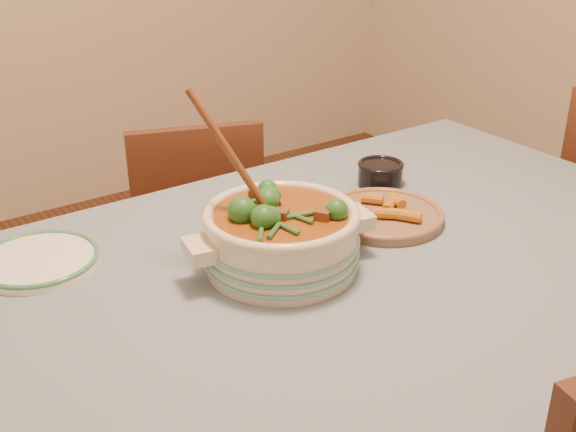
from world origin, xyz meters
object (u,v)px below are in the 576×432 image
object	(u,v)px
dining_table	(347,300)
white_plate	(38,260)
stew_casserole	(281,233)
condiment_bowl	(380,172)
fried_plate	(384,213)
chair_far	(196,227)

from	to	relation	value
dining_table	white_plate	xyz separation A→B (m)	(-0.52, 0.34, 0.10)
stew_casserole	white_plate	distance (m)	0.49
dining_table	condiment_bowl	size ratio (longest dim) A/B	11.95
condiment_bowl	white_plate	bearing A→B (deg)	174.29
fried_plate	chair_far	bearing A→B (deg)	97.72
dining_table	condiment_bowl	distance (m)	0.42
stew_casserole	condiment_bowl	xyz separation A→B (m)	(0.44, 0.20, -0.04)
fried_plate	stew_casserole	bearing A→B (deg)	-171.86
dining_table	white_plate	world-z (taller)	white_plate
condiment_bowl	chair_far	size ratio (longest dim) A/B	0.17
stew_casserole	chair_far	bearing A→B (deg)	74.96
chair_far	white_plate	bearing A→B (deg)	58.41
dining_table	stew_casserole	bearing A→B (deg)	155.79
stew_casserole	fried_plate	world-z (taller)	stew_casserole
fried_plate	condiment_bowl	bearing A→B (deg)	50.78
stew_casserole	white_plate	world-z (taller)	stew_casserole
white_plate	condiment_bowl	size ratio (longest dim) A/B	1.94
stew_casserole	fried_plate	size ratio (longest dim) A/B	1.17
chair_far	stew_casserole	bearing A→B (deg)	93.94
white_plate	fried_plate	distance (m)	0.74
stew_casserole	white_plate	size ratio (longest dim) A/B	1.43
condiment_bowl	stew_casserole	bearing A→B (deg)	-155.27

